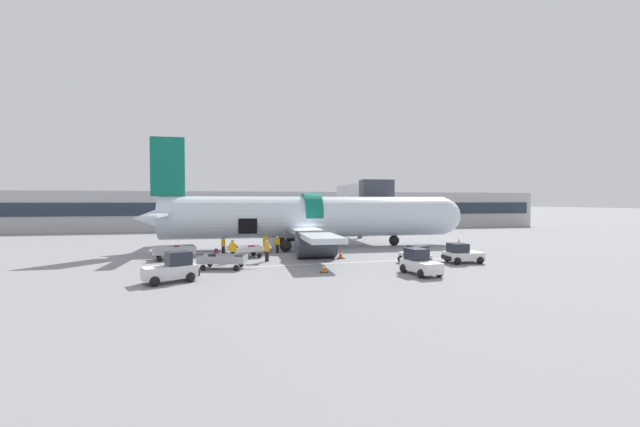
% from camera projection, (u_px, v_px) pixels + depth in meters
% --- Properties ---
extents(ground_plane, '(500.00, 500.00, 0.00)m').
position_uv_depth(ground_plane, '(312.00, 251.00, 36.29)').
color(ground_plane, gray).
extents(apron_marking_line, '(22.50, 1.81, 0.01)m').
position_uv_depth(apron_marking_line, '(352.00, 262.00, 29.62)').
color(apron_marking_line, silver).
rests_on(apron_marking_line, ground_plane).
extents(terminal_strip, '(94.03, 8.68, 6.20)m').
position_uv_depth(terminal_strip, '(278.00, 210.00, 68.06)').
color(terminal_strip, '#B2B2B7').
rests_on(terminal_strip, ground_plane).
extents(jet_bridge_stub, '(3.57, 13.30, 7.00)m').
position_uv_depth(jet_bridge_stub, '(363.00, 196.00, 48.06)').
color(jet_bridge_stub, '#4C4C51').
rests_on(jet_bridge_stub, ground_plane).
extents(airplane, '(32.73, 26.55, 10.57)m').
position_uv_depth(airplane, '(307.00, 218.00, 39.00)').
color(airplane, silver).
rests_on(airplane, ground_plane).
extents(baggage_tug_lead, '(3.21, 2.48, 1.74)m').
position_uv_depth(baggage_tug_lead, '(172.00, 269.00, 22.43)').
color(baggage_tug_lead, silver).
rests_on(baggage_tug_lead, ground_plane).
extents(baggage_tug_mid, '(2.84, 2.18, 1.49)m').
position_uv_depth(baggage_tug_mid, '(462.00, 254.00, 29.44)').
color(baggage_tug_mid, white).
rests_on(baggage_tug_mid, ground_plane).
extents(baggage_tug_rear, '(1.91, 2.84, 1.44)m').
position_uv_depth(baggage_tug_rear, '(416.00, 256.00, 28.60)').
color(baggage_tug_rear, silver).
rests_on(baggage_tug_rear, ground_plane).
extents(baggage_tug_spare, '(2.05, 3.21, 1.61)m').
position_uv_depth(baggage_tug_spare, '(420.00, 264.00, 24.81)').
color(baggage_tug_spare, white).
rests_on(baggage_tug_spare, ground_plane).
extents(baggage_cart_loading, '(3.84, 2.43, 0.99)m').
position_uv_depth(baggage_cart_loading, '(245.00, 252.00, 32.21)').
color(baggage_cart_loading, silver).
rests_on(baggage_cart_loading, ground_plane).
extents(baggage_cart_queued, '(4.20, 2.60, 1.12)m').
position_uv_depth(baggage_cart_queued, '(176.00, 253.00, 31.22)').
color(baggage_cart_queued, '#999BA0').
rests_on(baggage_cart_queued, ground_plane).
extents(baggage_cart_empty, '(4.15, 2.43, 1.01)m').
position_uv_depth(baggage_cart_empty, '(224.00, 262.00, 26.91)').
color(baggage_cart_empty, '#999BA0').
rests_on(baggage_cart_empty, ground_plane).
extents(ground_crew_loader_a, '(0.50, 0.61, 1.75)m').
position_uv_depth(ground_crew_loader_a, '(265.00, 243.00, 34.79)').
color(ground_crew_loader_a, '#1E2338').
rests_on(ground_crew_loader_a, ground_plane).
extents(ground_crew_loader_b, '(0.41, 0.58, 1.66)m').
position_uv_depth(ground_crew_loader_b, '(267.00, 250.00, 30.11)').
color(ground_crew_loader_b, black).
rests_on(ground_crew_loader_b, ground_plane).
extents(ground_crew_driver, '(0.40, 0.56, 1.60)m').
position_uv_depth(ground_crew_driver, '(223.00, 245.00, 33.88)').
color(ground_crew_driver, black).
rests_on(ground_crew_driver, ground_plane).
extents(ground_crew_supervisor, '(0.51, 0.48, 1.54)m').
position_uv_depth(ground_crew_supervisor, '(277.00, 244.00, 35.08)').
color(ground_crew_supervisor, black).
rests_on(ground_crew_supervisor, ground_plane).
extents(ground_crew_helper, '(0.60, 0.41, 1.75)m').
position_uv_depth(ground_crew_helper, '(233.00, 251.00, 29.54)').
color(ground_crew_helper, black).
rests_on(ground_crew_helper, ground_plane).
extents(suitcase_on_tarmac_upright, '(0.43, 0.23, 0.69)m').
position_uv_depth(suitcase_on_tarmac_upright, '(216.00, 253.00, 32.57)').
color(suitcase_on_tarmac_upright, '#721951').
rests_on(suitcase_on_tarmac_upright, ground_plane).
extents(safety_cone_nose, '(0.64, 0.64, 0.68)m').
position_uv_depth(safety_cone_nose, '(459.00, 242.00, 41.45)').
color(safety_cone_nose, black).
rests_on(safety_cone_nose, ground_plane).
extents(safety_cone_engine_left, '(0.49, 0.49, 0.62)m').
position_uv_depth(safety_cone_engine_left, '(324.00, 268.00, 25.50)').
color(safety_cone_engine_left, black).
rests_on(safety_cone_engine_left, ground_plane).
extents(safety_cone_wingtip, '(0.60, 0.60, 0.75)m').
position_uv_depth(safety_cone_wingtip, '(341.00, 254.00, 31.67)').
color(safety_cone_wingtip, black).
rests_on(safety_cone_wingtip, ground_plane).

